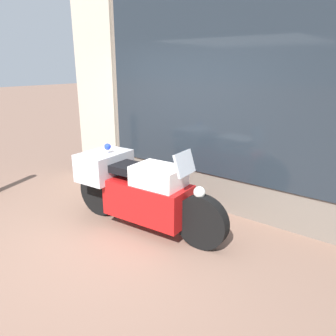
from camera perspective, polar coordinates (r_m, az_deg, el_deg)
The scene contains 4 objects.
ground_plane at distance 4.11m, azimuth -10.65°, elevation -13.76°, with size 60.00×60.00×0.00m, color #7A5B4C.
shop_building at distance 5.28m, azimuth 1.92°, elevation 15.06°, with size 5.34×0.55×3.76m.
window_display at distance 5.12m, azimuth 9.59°, elevation -1.46°, with size 3.89×0.30×1.95m.
paramedic_motorcycle at distance 4.37m, azimuth -5.43°, elevation -3.50°, with size 2.35×0.74×1.16m.
Camera 1 is at (2.71, -2.25, 2.12)m, focal length 35.00 mm.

